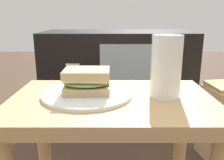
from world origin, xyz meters
TOP-DOWN VIEW (x-y plane):
  - side_table at (0.00, 0.00)m, footprint 0.56×0.36m
  - tv_cabinet at (0.04, 0.95)m, footprint 0.96×0.46m
  - plate at (-0.07, 0.02)m, footprint 0.25×0.25m
  - sandwich_front at (-0.07, 0.02)m, footprint 0.14×0.11m
  - beer_glass at (0.15, 0.01)m, footprint 0.08×0.08m

SIDE VIEW (x-z plane):
  - tv_cabinet at x=0.04m, z-range 0.00..0.58m
  - side_table at x=0.00m, z-range 0.14..0.60m
  - plate at x=-0.07m, z-range 0.46..0.47m
  - sandwich_front at x=-0.07m, z-range 0.47..0.54m
  - beer_glass at x=0.15m, z-range 0.46..0.63m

